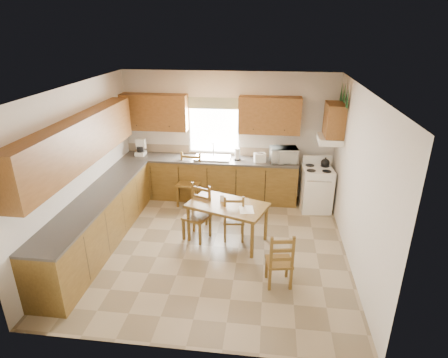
# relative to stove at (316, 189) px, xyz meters

# --- Properties ---
(floor) EXTENTS (4.50, 4.50, 0.00)m
(floor) POSITION_rel_stove_xyz_m (-1.88, -1.69, -0.44)
(floor) COLOR gray
(floor) RESTS_ON ground
(ceiling) EXTENTS (4.50, 4.50, 0.00)m
(ceiling) POSITION_rel_stove_xyz_m (-1.88, -1.69, 2.26)
(ceiling) COLOR #9E6730
(ceiling) RESTS_ON floor
(wall_left) EXTENTS (4.50, 4.50, 0.00)m
(wall_left) POSITION_rel_stove_xyz_m (-4.13, -1.69, 0.91)
(wall_left) COLOR silver
(wall_left) RESTS_ON floor
(wall_right) EXTENTS (4.50, 4.50, 0.00)m
(wall_right) POSITION_rel_stove_xyz_m (0.37, -1.69, 0.91)
(wall_right) COLOR silver
(wall_right) RESTS_ON floor
(wall_back) EXTENTS (4.50, 4.50, 0.00)m
(wall_back) POSITION_rel_stove_xyz_m (-1.88, 0.56, 0.91)
(wall_back) COLOR silver
(wall_back) RESTS_ON floor
(wall_front) EXTENTS (4.50, 4.50, 0.00)m
(wall_front) POSITION_rel_stove_xyz_m (-1.88, -3.94, 0.91)
(wall_front) COLOR silver
(wall_front) RESTS_ON floor
(lower_cab_back) EXTENTS (3.75, 0.60, 0.88)m
(lower_cab_back) POSITION_rel_stove_xyz_m (-2.25, 0.26, 0.00)
(lower_cab_back) COLOR brown
(lower_cab_back) RESTS_ON floor
(lower_cab_left) EXTENTS (0.60, 3.60, 0.88)m
(lower_cab_left) POSITION_rel_stove_xyz_m (-3.83, -1.84, 0.00)
(lower_cab_left) COLOR brown
(lower_cab_left) RESTS_ON floor
(counter_back) EXTENTS (3.75, 0.63, 0.04)m
(counter_back) POSITION_rel_stove_xyz_m (-2.25, 0.26, 0.46)
(counter_back) COLOR #44413D
(counter_back) RESTS_ON lower_cab_back
(counter_left) EXTENTS (0.63, 3.60, 0.04)m
(counter_left) POSITION_rel_stove_xyz_m (-3.83, -1.84, 0.46)
(counter_left) COLOR #44413D
(counter_left) RESTS_ON lower_cab_left
(backsplash) EXTENTS (3.75, 0.01, 0.18)m
(backsplash) POSITION_rel_stove_xyz_m (-2.25, 0.55, 0.57)
(backsplash) COLOR gray
(backsplash) RESTS_ON counter_back
(upper_cab_back_left) EXTENTS (1.41, 0.33, 0.75)m
(upper_cab_back_left) POSITION_rel_stove_xyz_m (-3.43, 0.40, 1.42)
(upper_cab_back_left) COLOR brown
(upper_cab_back_left) RESTS_ON wall_back
(upper_cab_back_right) EXTENTS (1.25, 0.33, 0.75)m
(upper_cab_back_right) POSITION_rel_stove_xyz_m (-1.02, 0.40, 1.42)
(upper_cab_back_right) COLOR brown
(upper_cab_back_right) RESTS_ON wall_back
(upper_cab_left) EXTENTS (0.33, 3.60, 0.75)m
(upper_cab_left) POSITION_rel_stove_xyz_m (-3.96, -1.84, 1.42)
(upper_cab_left) COLOR brown
(upper_cab_left) RESTS_ON wall_left
(upper_cab_stove) EXTENTS (0.33, 0.62, 0.62)m
(upper_cab_stove) POSITION_rel_stove_xyz_m (0.20, -0.04, 1.46)
(upper_cab_stove) COLOR brown
(upper_cab_stove) RESTS_ON wall_right
(range_hood) EXTENTS (0.44, 0.62, 0.12)m
(range_hood) POSITION_rel_stove_xyz_m (0.15, -0.04, 1.08)
(range_hood) COLOR white
(range_hood) RESTS_ON wall_right
(window_frame) EXTENTS (1.13, 0.02, 1.18)m
(window_frame) POSITION_rel_stove_xyz_m (-2.18, 0.53, 1.11)
(window_frame) COLOR white
(window_frame) RESTS_ON wall_back
(window_pane) EXTENTS (1.05, 0.01, 1.10)m
(window_pane) POSITION_rel_stove_xyz_m (-2.18, 0.53, 1.11)
(window_pane) COLOR white
(window_pane) RESTS_ON wall_back
(window_valance) EXTENTS (1.19, 0.01, 0.24)m
(window_valance) POSITION_rel_stove_xyz_m (-2.18, 0.50, 1.61)
(window_valance) COLOR #445A34
(window_valance) RESTS_ON wall_back
(sink_basin) EXTENTS (0.75, 0.45, 0.04)m
(sink_basin) POSITION_rel_stove_xyz_m (-2.18, 0.26, 0.50)
(sink_basin) COLOR silver
(sink_basin) RESTS_ON counter_back
(pine_decal_a) EXTENTS (0.22, 0.22, 0.36)m
(pine_decal_a) POSITION_rel_stove_xyz_m (0.33, -0.36, 1.94)
(pine_decal_a) COLOR #164620
(pine_decal_a) RESTS_ON wall_right
(pine_decal_b) EXTENTS (0.22, 0.22, 0.36)m
(pine_decal_b) POSITION_rel_stove_xyz_m (0.33, -0.04, 1.98)
(pine_decal_b) COLOR #164620
(pine_decal_b) RESTS_ON wall_right
(pine_decal_c) EXTENTS (0.22, 0.22, 0.36)m
(pine_decal_c) POSITION_rel_stove_xyz_m (0.33, 0.28, 1.94)
(pine_decal_c) COLOR #164620
(pine_decal_c) RESTS_ON wall_right
(stove) EXTENTS (0.64, 0.65, 0.88)m
(stove) POSITION_rel_stove_xyz_m (0.00, 0.00, 0.00)
(stove) COLOR white
(stove) RESTS_ON floor
(coffeemaker) EXTENTS (0.20, 0.23, 0.31)m
(coffeemaker) POSITION_rel_stove_xyz_m (-3.77, 0.31, 0.63)
(coffeemaker) COLOR white
(coffeemaker) RESTS_ON counter_back
(paper_towel) EXTENTS (0.14, 0.14, 0.25)m
(paper_towel) POSITION_rel_stove_xyz_m (-1.65, 0.26, 0.61)
(paper_towel) COLOR white
(paper_towel) RESTS_ON counter_back
(toaster) EXTENTS (0.26, 0.20, 0.19)m
(toaster) POSITION_rel_stove_xyz_m (-1.18, 0.18, 0.58)
(toaster) COLOR white
(toaster) RESTS_ON counter_back
(microwave) EXTENTS (0.56, 0.44, 0.31)m
(microwave) POSITION_rel_stove_xyz_m (-0.69, 0.24, 0.64)
(microwave) COLOR white
(microwave) RESTS_ON counter_back
(dining_table) EXTENTS (1.50, 1.15, 0.71)m
(dining_table) POSITION_rel_stove_xyz_m (-1.66, -1.44, -0.08)
(dining_table) COLOR brown
(dining_table) RESTS_ON floor
(chair_near_left) EXTENTS (0.40, 0.39, 0.88)m
(chair_near_left) POSITION_rel_stove_xyz_m (-1.56, -1.36, 0.00)
(chair_near_left) COLOR brown
(chair_near_left) RESTS_ON floor
(chair_near_right) EXTENTS (0.42, 0.41, 0.87)m
(chair_near_right) POSITION_rel_stove_xyz_m (-0.78, -2.55, -0.00)
(chair_near_right) COLOR brown
(chair_near_right) RESTS_ON floor
(chair_far_left) EXTENTS (0.50, 0.48, 1.09)m
(chair_far_left) POSITION_rel_stove_xyz_m (-2.63, -0.11, 0.11)
(chair_far_left) COLOR brown
(chair_far_left) RESTS_ON floor
(chair_far_right) EXTENTS (0.53, 0.52, 0.98)m
(chair_far_right) POSITION_rel_stove_xyz_m (-2.21, -1.44, 0.05)
(chair_far_right) COLOR brown
(chair_far_right) RESTS_ON floor
(table_paper) EXTENTS (0.27, 0.34, 0.00)m
(table_paper) POSITION_rel_stove_xyz_m (-1.33, -1.61, 0.27)
(table_paper) COLOR white
(table_paper) RESTS_ON dining_table
(table_card) EXTENTS (0.09, 0.03, 0.12)m
(table_card) POSITION_rel_stove_xyz_m (-1.76, -1.35, 0.33)
(table_card) COLOR white
(table_card) RESTS_ON dining_table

